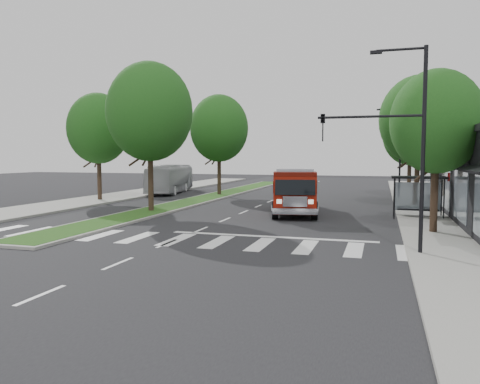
{
  "coord_description": "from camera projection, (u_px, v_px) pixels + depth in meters",
  "views": [
    {
      "loc": [
        9.0,
        -22.58,
        3.88
      ],
      "look_at": [
        1.26,
        2.96,
        1.8
      ],
      "focal_mm": 35.0,
      "sensor_mm": 36.0,
      "label": 1
    }
  ],
  "objects": [
    {
      "name": "ground",
      "position": [
        201.0,
        230.0,
        24.44
      ],
      "size": [
        140.0,
        140.0,
        0.0
      ],
      "primitive_type": "plane",
      "color": "black",
      "rests_on": "ground"
    },
    {
      "name": "sidewalk_right",
      "position": [
        437.0,
        214.0,
        30.37
      ],
      "size": [
        5.0,
        80.0,
        0.15
      ],
      "primitive_type": "cube",
      "color": "gray",
      "rests_on": "ground"
    },
    {
      "name": "sidewalk_left",
      "position": [
        81.0,
        202.0,
        38.17
      ],
      "size": [
        5.0,
        80.0,
        0.15
      ],
      "primitive_type": "cube",
      "color": "gray",
      "rests_on": "ground"
    },
    {
      "name": "median",
      "position": [
        212.0,
        197.0,
        43.35
      ],
      "size": [
        3.0,
        50.0,
        0.15
      ],
      "color": "gray",
      "rests_on": "ground"
    },
    {
      "name": "bus_shelter",
      "position": [
        418.0,
        186.0,
        28.82
      ],
      "size": [
        3.2,
        1.6,
        2.61
      ],
      "color": "black",
      "rests_on": "ground"
    },
    {
      "name": "tree_right_near",
      "position": [
        437.0,
        122.0,
        22.6
      ],
      "size": [
        4.4,
        4.4,
        8.05
      ],
      "color": "black",
      "rests_on": "ground"
    },
    {
      "name": "tree_right_mid",
      "position": [
        419.0,
        120.0,
        33.97
      ],
      "size": [
        5.6,
        5.6,
        9.72
      ],
      "color": "black",
      "rests_on": "ground"
    },
    {
      "name": "tree_right_far",
      "position": [
        410.0,
        135.0,
        43.57
      ],
      "size": [
        5.0,
        5.0,
        8.73
      ],
      "color": "black",
      "rests_on": "ground"
    },
    {
      "name": "tree_median_near",
      "position": [
        150.0,
        112.0,
        31.37
      ],
      "size": [
        5.8,
        5.8,
        10.16
      ],
      "color": "black",
      "rests_on": "ground"
    },
    {
      "name": "tree_median_far",
      "position": [
        219.0,
        128.0,
        44.76
      ],
      "size": [
        5.6,
        5.6,
        9.72
      ],
      "color": "black",
      "rests_on": "ground"
    },
    {
      "name": "tree_left_mid",
      "position": [
        98.0,
        129.0,
        39.46
      ],
      "size": [
        5.2,
        5.2,
        9.16
      ],
      "color": "black",
      "rests_on": "ground"
    },
    {
      "name": "streetlight_right_near",
      "position": [
        399.0,
        135.0,
        17.96
      ],
      "size": [
        4.08,
        0.22,
        8.0
      ],
      "color": "black",
      "rests_on": "ground"
    },
    {
      "name": "streetlight_right_far",
      "position": [
        398.0,
        149.0,
        40.19
      ],
      "size": [
        2.11,
        0.2,
        8.0
      ],
      "color": "black",
      "rests_on": "ground"
    },
    {
      "name": "fire_engine",
      "position": [
        294.0,
        191.0,
        31.66
      ],
      "size": [
        4.23,
        9.18,
        3.07
      ],
      "rotation": [
        0.0,
        0.0,
        0.19
      ],
      "color": "#500B04",
      "rests_on": "ground"
    },
    {
      "name": "city_bus",
      "position": [
        170.0,
        179.0,
        48.55
      ],
      "size": [
        4.39,
        10.85,
        2.95
      ],
      "primitive_type": "imported",
      "rotation": [
        0.0,
        0.0,
        0.19
      ],
      "color": "#ACACB1",
      "rests_on": "ground"
    }
  ]
}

